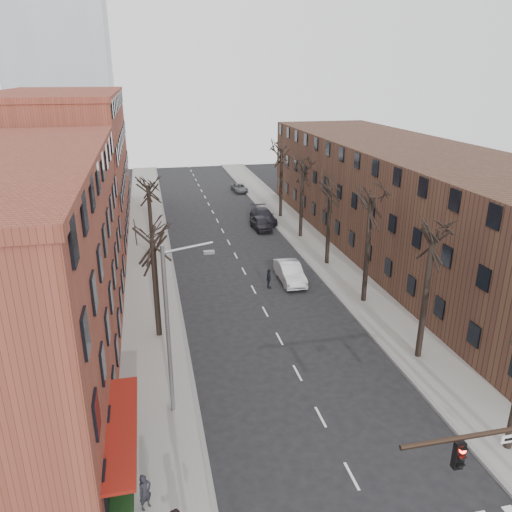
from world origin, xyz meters
TOP-DOWN VIEW (x-y plane):
  - sidewalk_left at (-8.00, 35.00)m, footprint 4.00×90.00m
  - sidewalk_right at (8.00, 35.00)m, footprint 4.00×90.00m
  - building_left_far at (-16.00, 44.00)m, footprint 12.00×28.00m
  - building_right at (16.00, 30.00)m, footprint 12.00×50.00m
  - awning_left at (-9.40, 6.00)m, footprint 1.20×7.00m
  - hedge at (-9.50, 5.00)m, footprint 0.80×6.00m
  - tree_right_a at (7.60, 4.00)m, footprint 5.20×5.20m
  - tree_right_b at (7.60, 12.00)m, footprint 5.20×5.20m
  - tree_right_c at (7.60, 20.00)m, footprint 5.20×5.20m
  - tree_right_d at (7.60, 28.00)m, footprint 5.20×5.20m
  - tree_right_e at (7.60, 36.00)m, footprint 5.20×5.20m
  - tree_right_f at (7.60, 44.00)m, footprint 5.20×5.20m
  - tree_left_a at (-7.60, 18.00)m, footprint 5.20×5.20m
  - tree_left_b at (-7.60, 34.00)m, footprint 5.20×5.20m
  - streetlight at (-7.03, 10.00)m, footprint 2.45×0.22m
  - silver_sedan at (3.27, 24.96)m, footprint 1.78×4.91m
  - parked_car_near at (4.18, 39.62)m, footprint 1.96×4.33m
  - parked_car_mid at (5.07, 42.24)m, footprint 2.40×5.50m
  - parked_car_far at (5.30, 58.19)m, footprint 2.13×4.13m
  - pedestrian_a at (-8.62, 4.09)m, footprint 0.68×0.64m
  - pedestrian_crossing at (1.25, 24.01)m, footprint 0.49×1.00m

SIDE VIEW (x-z plane):
  - awning_left at x=-9.40m, z-range -0.07..0.07m
  - tree_right_a at x=7.60m, z-range -5.00..5.00m
  - tree_right_b at x=7.60m, z-range -5.40..5.40m
  - tree_right_c at x=7.60m, z-range -5.80..5.80m
  - tree_right_d at x=7.60m, z-range -5.00..5.00m
  - tree_right_e at x=7.60m, z-range -5.40..5.40m
  - tree_right_f at x=7.60m, z-range -5.80..5.80m
  - tree_left_a at x=-7.60m, z-range -4.75..4.75m
  - tree_left_b at x=-7.60m, z-range -4.75..4.75m
  - sidewalk_left at x=-8.00m, z-range 0.00..0.15m
  - sidewalk_right at x=8.00m, z-range 0.00..0.15m
  - parked_car_far at x=5.30m, z-range 0.00..1.11m
  - hedge at x=-9.50m, z-range 0.15..1.15m
  - parked_car_near at x=4.18m, z-range 0.00..1.44m
  - parked_car_mid at x=5.07m, z-range 0.00..1.57m
  - silver_sedan at x=3.27m, z-range 0.00..1.61m
  - pedestrian_crossing at x=1.25m, z-range 0.00..1.65m
  - pedestrian_a at x=-8.62m, z-range 0.15..1.72m
  - building_right at x=16.00m, z-range 0.00..10.00m
  - streetlight at x=-7.03m, z-range 0.50..9.53m
  - building_left_far at x=-16.00m, z-range 0.00..14.00m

